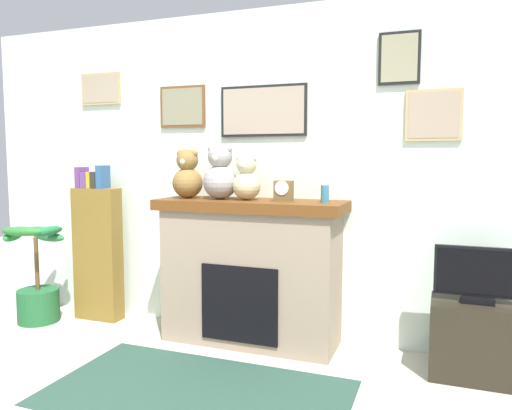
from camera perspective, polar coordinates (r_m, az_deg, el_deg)
back_wall at (r=4.08m, az=-0.35°, el=3.66°), size 5.20×0.15×2.60m
fireplace at (r=3.87m, az=-0.59°, el=-7.56°), size 1.45×0.53×1.11m
bookshelf at (r=4.62m, az=-17.74°, el=-4.85°), size 0.42×0.16×1.37m
potted_plant at (r=4.79m, az=-23.89°, el=-8.33°), size 0.51×0.53×0.87m
tv_stand at (r=3.65m, az=23.91°, el=-13.96°), size 0.56×0.40×0.50m
television at (r=3.54m, az=24.19°, el=-7.47°), size 0.54×0.14×0.37m
area_rug at (r=3.27m, az=-6.82°, el=-20.59°), size 1.84×1.03×0.01m
candle_jar at (r=3.59m, az=7.92°, el=1.28°), size 0.06×0.06×0.13m
mantel_clock at (r=3.67m, az=3.19°, el=1.64°), size 0.13×0.10×0.15m
teddy_bear_grey at (r=3.98m, az=-7.88°, el=3.30°), size 0.24×0.24×0.39m
teddy_bear_brown at (r=3.85m, az=-4.14°, el=3.53°), size 0.26×0.26×0.43m
teddy_bear_cream at (r=3.76m, az=-1.10°, el=2.94°), size 0.21×0.21×0.35m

